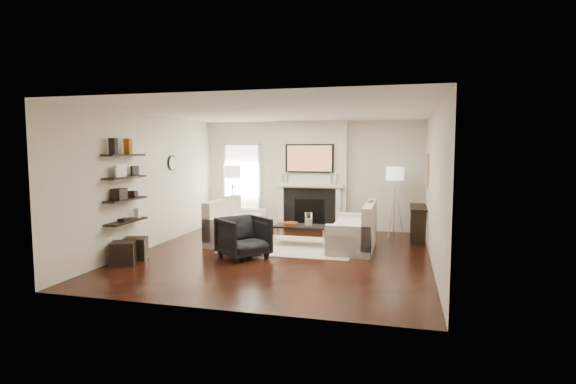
% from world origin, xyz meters
% --- Properties ---
extents(room_envelope, '(6.00, 6.00, 6.00)m').
position_xyz_m(room_envelope, '(0.00, 0.00, 1.35)').
color(room_envelope, black).
rests_on(room_envelope, ground).
extents(chimney_breast, '(1.80, 0.25, 2.70)m').
position_xyz_m(chimney_breast, '(0.00, 2.88, 1.35)').
color(chimney_breast, silver).
rests_on(chimney_breast, floor).
extents(fireplace_surround, '(1.30, 0.02, 1.04)m').
position_xyz_m(fireplace_surround, '(0.00, 2.74, 0.52)').
color(fireplace_surround, black).
rests_on(fireplace_surround, floor).
extents(firebox, '(0.75, 0.02, 0.65)m').
position_xyz_m(firebox, '(0.00, 2.73, 0.45)').
color(firebox, black).
rests_on(firebox, floor).
extents(mantel_pilaster_l, '(0.12, 0.08, 1.10)m').
position_xyz_m(mantel_pilaster_l, '(-0.72, 2.71, 0.55)').
color(mantel_pilaster_l, white).
rests_on(mantel_pilaster_l, floor).
extents(mantel_pilaster_r, '(0.12, 0.08, 1.10)m').
position_xyz_m(mantel_pilaster_r, '(0.72, 2.71, 0.55)').
color(mantel_pilaster_r, white).
rests_on(mantel_pilaster_r, floor).
extents(mantel_shelf, '(1.70, 0.18, 0.07)m').
position_xyz_m(mantel_shelf, '(0.00, 2.69, 1.12)').
color(mantel_shelf, white).
rests_on(mantel_shelf, chimney_breast).
extents(tv_body, '(1.20, 0.06, 0.70)m').
position_xyz_m(tv_body, '(0.00, 2.71, 1.78)').
color(tv_body, black).
rests_on(tv_body, chimney_breast).
extents(tv_screen, '(1.10, 0.00, 0.62)m').
position_xyz_m(tv_screen, '(0.00, 2.68, 1.78)').
color(tv_screen, '#BF723F').
rests_on(tv_screen, tv_body).
extents(candlestick_l_tall, '(0.04, 0.04, 0.30)m').
position_xyz_m(candlestick_l_tall, '(-0.55, 2.70, 1.30)').
color(candlestick_l_tall, silver).
rests_on(candlestick_l_tall, mantel_shelf).
extents(candlestick_l_short, '(0.04, 0.04, 0.24)m').
position_xyz_m(candlestick_l_short, '(-0.68, 2.70, 1.27)').
color(candlestick_l_short, silver).
rests_on(candlestick_l_short, mantel_shelf).
extents(candlestick_r_tall, '(0.04, 0.04, 0.30)m').
position_xyz_m(candlestick_r_tall, '(0.55, 2.70, 1.30)').
color(candlestick_r_tall, silver).
rests_on(candlestick_r_tall, mantel_shelf).
extents(candlestick_r_short, '(0.04, 0.04, 0.24)m').
position_xyz_m(candlestick_r_short, '(0.68, 2.70, 1.27)').
color(candlestick_r_short, silver).
rests_on(candlestick_r_short, mantel_shelf).
extents(hallway_panel, '(0.90, 0.02, 2.10)m').
position_xyz_m(hallway_panel, '(-1.85, 2.98, 1.05)').
color(hallway_panel, white).
rests_on(hallway_panel, floor).
extents(door_trim_l, '(0.06, 0.06, 2.16)m').
position_xyz_m(door_trim_l, '(-2.33, 2.96, 1.05)').
color(door_trim_l, white).
rests_on(door_trim_l, floor).
extents(door_trim_r, '(0.06, 0.06, 2.16)m').
position_xyz_m(door_trim_r, '(-1.37, 2.96, 1.05)').
color(door_trim_r, white).
rests_on(door_trim_r, floor).
extents(door_trim_top, '(1.02, 0.06, 0.06)m').
position_xyz_m(door_trim_top, '(-1.85, 2.96, 2.13)').
color(door_trim_top, white).
rests_on(door_trim_top, wall_back).
extents(rug, '(2.60, 2.00, 0.01)m').
position_xyz_m(rug, '(0.02, 0.84, 0.01)').
color(rug, beige).
rests_on(rug, floor).
extents(loveseat_left_base, '(0.85, 1.80, 0.42)m').
position_xyz_m(loveseat_left_base, '(-1.26, 1.04, 0.21)').
color(loveseat_left_base, beige).
rests_on(loveseat_left_base, floor).
extents(loveseat_left_back, '(0.18, 1.80, 0.80)m').
position_xyz_m(loveseat_left_back, '(-1.59, 1.04, 0.53)').
color(loveseat_left_back, beige).
rests_on(loveseat_left_back, floor).
extents(loveseat_left_arm_n, '(0.85, 0.18, 0.60)m').
position_xyz_m(loveseat_left_arm_n, '(-1.26, 0.23, 0.30)').
color(loveseat_left_arm_n, beige).
rests_on(loveseat_left_arm_n, floor).
extents(loveseat_left_arm_s, '(0.85, 0.18, 0.60)m').
position_xyz_m(loveseat_left_arm_s, '(-1.26, 1.85, 0.30)').
color(loveseat_left_arm_s, beige).
rests_on(loveseat_left_arm_s, floor).
extents(loveseat_left_cushion, '(0.63, 1.44, 0.10)m').
position_xyz_m(loveseat_left_cushion, '(-1.21, 1.04, 0.47)').
color(loveseat_left_cushion, beige).
rests_on(loveseat_left_cushion, loveseat_left_base).
extents(pillow_left_orange, '(0.10, 0.42, 0.42)m').
position_xyz_m(pillow_left_orange, '(-1.59, 1.34, 0.73)').
color(pillow_left_orange, '#905111').
rests_on(pillow_left_orange, loveseat_left_cushion).
extents(pillow_left_charcoal, '(0.10, 0.40, 0.40)m').
position_xyz_m(pillow_left_charcoal, '(-1.59, 0.74, 0.72)').
color(pillow_left_charcoal, black).
rests_on(pillow_left_charcoal, loveseat_left_cushion).
extents(loveseat_right_base, '(0.85, 1.80, 0.42)m').
position_xyz_m(loveseat_right_base, '(1.26, 0.96, 0.21)').
color(loveseat_right_base, beige).
rests_on(loveseat_right_base, floor).
extents(loveseat_right_back, '(0.18, 1.80, 0.80)m').
position_xyz_m(loveseat_right_back, '(1.60, 0.96, 0.53)').
color(loveseat_right_back, beige).
rests_on(loveseat_right_back, floor).
extents(loveseat_right_arm_n, '(0.85, 0.18, 0.60)m').
position_xyz_m(loveseat_right_arm_n, '(1.26, 0.15, 0.30)').
color(loveseat_right_arm_n, beige).
rests_on(loveseat_right_arm_n, floor).
extents(loveseat_right_arm_s, '(0.85, 0.18, 0.60)m').
position_xyz_m(loveseat_right_arm_s, '(1.26, 1.77, 0.30)').
color(loveseat_right_arm_s, beige).
rests_on(loveseat_right_arm_s, floor).
extents(loveseat_right_cushion, '(0.63, 1.44, 0.10)m').
position_xyz_m(loveseat_right_cushion, '(1.21, 0.96, 0.47)').
color(loveseat_right_cushion, beige).
rests_on(loveseat_right_cushion, loveseat_right_base).
extents(pillow_right_orange, '(0.10, 0.42, 0.42)m').
position_xyz_m(pillow_right_orange, '(1.60, 1.26, 0.73)').
color(pillow_right_orange, '#905111').
rests_on(pillow_right_orange, loveseat_right_cushion).
extents(pillow_right_charcoal, '(0.10, 0.40, 0.40)m').
position_xyz_m(pillow_right_charcoal, '(1.60, 0.66, 0.72)').
color(pillow_right_charcoal, black).
rests_on(pillow_right_charcoal, loveseat_right_cushion).
extents(coffee_table, '(1.10, 0.55, 0.04)m').
position_xyz_m(coffee_table, '(0.20, 0.97, 0.40)').
color(coffee_table, black).
rests_on(coffee_table, floor).
extents(coffee_leg_nw, '(0.02, 0.02, 0.38)m').
position_xyz_m(coffee_leg_nw, '(-0.30, 0.75, 0.19)').
color(coffee_leg_nw, silver).
rests_on(coffee_leg_nw, floor).
extents(coffee_leg_ne, '(0.02, 0.02, 0.38)m').
position_xyz_m(coffee_leg_ne, '(0.70, 0.75, 0.19)').
color(coffee_leg_ne, silver).
rests_on(coffee_leg_ne, floor).
extents(coffee_leg_sw, '(0.02, 0.02, 0.38)m').
position_xyz_m(coffee_leg_sw, '(-0.30, 1.19, 0.19)').
color(coffee_leg_sw, silver).
rests_on(coffee_leg_sw, floor).
extents(coffee_leg_se, '(0.02, 0.02, 0.38)m').
position_xyz_m(coffee_leg_se, '(0.70, 1.19, 0.19)').
color(coffee_leg_se, silver).
rests_on(coffee_leg_se, floor).
extents(hurricane_glass, '(0.15, 0.15, 0.27)m').
position_xyz_m(hurricane_glass, '(0.35, 0.97, 0.56)').
color(hurricane_glass, white).
rests_on(hurricane_glass, coffee_table).
extents(hurricane_candle, '(0.10, 0.10, 0.15)m').
position_xyz_m(hurricane_candle, '(0.35, 0.97, 0.50)').
color(hurricane_candle, white).
rests_on(hurricane_candle, coffee_table).
extents(copper_bowl, '(0.34, 0.34, 0.06)m').
position_xyz_m(copper_bowl, '(-0.05, 0.97, 0.45)').
color(copper_bowl, '#B5531E').
rests_on(copper_bowl, coffee_table).
extents(armchair, '(1.10, 1.10, 0.83)m').
position_xyz_m(armchair, '(-0.62, -0.31, 0.41)').
color(armchair, black).
rests_on(armchair, floor).
extents(lamp_left_post, '(0.02, 0.02, 1.20)m').
position_xyz_m(lamp_left_post, '(-1.85, 2.29, 0.60)').
color(lamp_left_post, silver).
rests_on(lamp_left_post, floor).
extents(lamp_left_shade, '(0.40, 0.40, 0.30)m').
position_xyz_m(lamp_left_shade, '(-1.85, 2.29, 1.45)').
color(lamp_left_shade, white).
rests_on(lamp_left_shade, lamp_left_post).
extents(lamp_left_leg_a, '(0.25, 0.02, 1.23)m').
position_xyz_m(lamp_left_leg_a, '(-1.74, 2.29, 0.60)').
color(lamp_left_leg_a, silver).
rests_on(lamp_left_leg_a, floor).
extents(lamp_left_leg_b, '(0.14, 0.22, 1.23)m').
position_xyz_m(lamp_left_leg_b, '(-1.91, 2.39, 0.60)').
color(lamp_left_leg_b, silver).
rests_on(lamp_left_leg_b, floor).
extents(lamp_left_leg_c, '(0.14, 0.22, 1.23)m').
position_xyz_m(lamp_left_leg_c, '(-1.91, 2.20, 0.60)').
color(lamp_left_leg_c, silver).
rests_on(lamp_left_leg_c, floor).
extents(lamp_right_post, '(0.02, 0.02, 1.20)m').
position_xyz_m(lamp_right_post, '(2.05, 2.49, 0.60)').
color(lamp_right_post, silver).
rests_on(lamp_right_post, floor).
extents(lamp_right_shade, '(0.40, 0.40, 0.30)m').
position_xyz_m(lamp_right_shade, '(2.05, 2.49, 1.45)').
color(lamp_right_shade, white).
rests_on(lamp_right_shade, lamp_right_post).
extents(lamp_right_leg_a, '(0.25, 0.02, 1.23)m').
position_xyz_m(lamp_right_leg_a, '(2.16, 2.49, 0.60)').
color(lamp_right_leg_a, silver).
rests_on(lamp_right_leg_a, floor).
extents(lamp_right_leg_b, '(0.14, 0.22, 1.23)m').
position_xyz_m(lamp_right_leg_b, '(2.00, 2.59, 0.60)').
color(lamp_right_leg_b, silver).
rests_on(lamp_right_leg_b, floor).
extents(lamp_right_leg_c, '(0.14, 0.22, 1.23)m').
position_xyz_m(lamp_right_leg_c, '(1.99, 2.40, 0.60)').
color(lamp_right_leg_c, silver).
rests_on(lamp_right_leg_c, floor).
extents(console_top, '(0.35, 1.20, 0.04)m').
position_xyz_m(console_top, '(2.57, 2.16, 0.73)').
color(console_top, black).
rests_on(console_top, floor).
extents(console_leg_n, '(0.30, 0.04, 0.71)m').
position_xyz_m(console_leg_n, '(2.57, 1.61, 0.35)').
color(console_leg_n, black).
rests_on(console_leg_n, floor).
extents(console_leg_s, '(0.30, 0.04, 0.71)m').
position_xyz_m(console_leg_s, '(2.57, 2.71, 0.35)').
color(console_leg_s, black).
rests_on(console_leg_s, floor).
extents(wall_art, '(0.03, 0.70, 0.70)m').
position_xyz_m(wall_art, '(2.73, 2.05, 1.55)').
color(wall_art, tan).
rests_on(wall_art, wall_right).
extents(shelf_bottom, '(0.25, 1.00, 0.03)m').
position_xyz_m(shelf_bottom, '(-2.62, -1.00, 0.70)').
color(shelf_bottom, black).
rests_on(shelf_bottom, wall_left).
extents(shelf_lower, '(0.25, 1.00, 0.04)m').
position_xyz_m(shelf_lower, '(-2.62, -1.00, 1.10)').
color(shelf_lower, black).
rests_on(shelf_lower, wall_left).
extents(shelf_upper, '(0.25, 1.00, 0.04)m').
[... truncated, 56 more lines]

